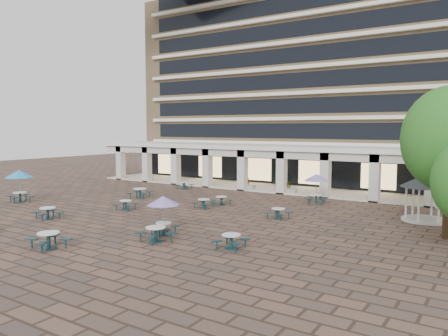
{
  "coord_description": "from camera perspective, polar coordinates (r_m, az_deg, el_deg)",
  "views": [
    {
      "loc": [
        19.61,
        -24.31,
        6.1
      ],
      "look_at": [
        1.83,
        3.0,
        3.11
      ],
      "focal_mm": 35.0,
      "sensor_mm": 36.0,
      "label": 1
    }
  ],
  "objects": [
    {
      "name": "picnic_table_5",
      "position": [
        33.52,
        -2.67,
        -4.54
      ],
      "size": [
        1.55,
        1.55,
        0.69
      ],
      "rotation": [
        0.0,
        0.0,
        -0.01
      ],
      "color": "#123136",
      "rests_on": "ground"
    },
    {
      "name": "gazebo",
      "position": [
        31.5,
        24.9,
        -2.16
      ],
      "size": [
        3.3,
        3.3,
        3.07
      ],
      "rotation": [
        0.0,
        0.0,
        0.33
      ],
      "color": "beige",
      "rests_on": "ground"
    },
    {
      "name": "retail_arcade",
      "position": [
        43.86,
        6.42,
        1.15
      ],
      "size": [
        42.0,
        6.6,
        4.4
      ],
      "color": "white",
      "rests_on": "ground"
    },
    {
      "name": "picnic_table_0",
      "position": [
        31.8,
        -22.03,
        -5.36
      ],
      "size": [
        2.03,
        2.03,
        0.77
      ],
      "rotation": [
        0.0,
        0.0,
        -0.28
      ],
      "color": "#123136",
      "rests_on": "ground"
    },
    {
      "name": "apartment_building",
      "position": [
        53.9,
        11.74,
        12.06
      ],
      "size": [
        40.0,
        15.5,
        25.2
      ],
      "color": "tan",
      "rests_on": "ground"
    },
    {
      "name": "picnic_table_6",
      "position": [
        25.29,
        -7.94,
        -4.43
      ],
      "size": [
        1.91,
        1.91,
        2.2
      ],
      "rotation": [
        0.0,
        0.0,
        0.22
      ],
      "color": "#123136",
      "rests_on": "ground"
    },
    {
      "name": "picnic_table_11",
      "position": [
        35.95,
        12.01,
        -1.36
      ],
      "size": [
        2.08,
        2.08,
        2.4
      ],
      "rotation": [
        0.0,
        0.0,
        0.25
      ],
      "color": "#123136",
      "rests_on": "ground"
    },
    {
      "name": "picnic_table_2",
      "position": [
        24.1,
        -21.94,
        -8.59
      ],
      "size": [
        2.11,
        2.11,
        0.83
      ],
      "rotation": [
        0.0,
        0.0,
        -0.21
      ],
      "color": "#123136",
      "rests_on": "ground"
    },
    {
      "name": "picnic_table_9",
      "position": [
        38.89,
        -10.92,
        -3.13
      ],
      "size": [
        2.23,
        2.23,
        0.84
      ],
      "rotation": [
        0.0,
        0.0,
        0.31
      ],
      "color": "#123136",
      "rests_on": "ground"
    },
    {
      "name": "picnic_table_10",
      "position": [
        34.82,
        -0.34,
        -4.17
      ],
      "size": [
        1.77,
        1.77,
        0.68
      ],
      "rotation": [
        0.0,
        0.0,
        -0.26
      ],
      "color": "#123136",
      "rests_on": "ground"
    },
    {
      "name": "picnic_table_12",
      "position": [
        44.09,
        -5.19,
        -2.18
      ],
      "size": [
        1.64,
        1.64,
        0.71
      ],
      "rotation": [
        0.0,
        0.0,
        0.04
      ],
      "color": "#123136",
      "rests_on": "ground"
    },
    {
      "name": "picnic_table_8",
      "position": [
        33.69,
        -12.72,
        -4.62
      ],
      "size": [
        1.78,
        1.78,
        0.68
      ],
      "rotation": [
        0.0,
        0.0,
        0.26
      ],
      "color": "#123136",
      "rests_on": "ground"
    },
    {
      "name": "planter_right",
      "position": [
        41.29,
        8.47,
        -2.7
      ],
      "size": [
        1.5,
        0.69,
        1.17
      ],
      "color": "#999894",
      "rests_on": "ground"
    },
    {
      "name": "picnic_table_4",
      "position": [
        39.66,
        -25.18,
        -0.84
      ],
      "size": [
        2.29,
        2.29,
        2.64
      ],
      "rotation": [
        0.0,
        0.0,
        -0.32
      ],
      "color": "#123136",
      "rests_on": "ground"
    },
    {
      "name": "picnic_table_7",
      "position": [
        23.96,
        -8.9,
        -8.37
      ],
      "size": [
        2.14,
        2.14,
        0.81
      ],
      "rotation": [
        0.0,
        0.0,
        -0.29
      ],
      "color": "#123136",
      "rests_on": "ground"
    },
    {
      "name": "picnic_table_13",
      "position": [
        29.84,
        7.1,
        -5.78
      ],
      "size": [
        1.7,
        1.7,
        0.7
      ],
      "rotation": [
        0.0,
        0.0,
        -0.13
      ],
      "color": "#123136",
      "rests_on": "ground"
    },
    {
      "name": "picnic_table_3",
      "position": [
        22.42,
        0.94,
        -9.39
      ],
      "size": [
        1.73,
        1.73,
        0.73
      ],
      "rotation": [
        0.0,
        0.0,
        0.07
      ],
      "color": "#123136",
      "rests_on": "ground"
    },
    {
      "name": "planter_left",
      "position": [
        43.3,
        3.1,
        -2.14
      ],
      "size": [
        1.5,
        0.69,
        1.3
      ],
      "color": "#999894",
      "rests_on": "ground"
    },
    {
      "name": "ground",
      "position": [
        31.82,
        -5.75,
        -5.84
      ],
      "size": [
        120.0,
        120.0,
        0.0
      ],
      "primitive_type": "plane",
      "color": "brown",
      "rests_on": "ground"
    }
  ]
}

